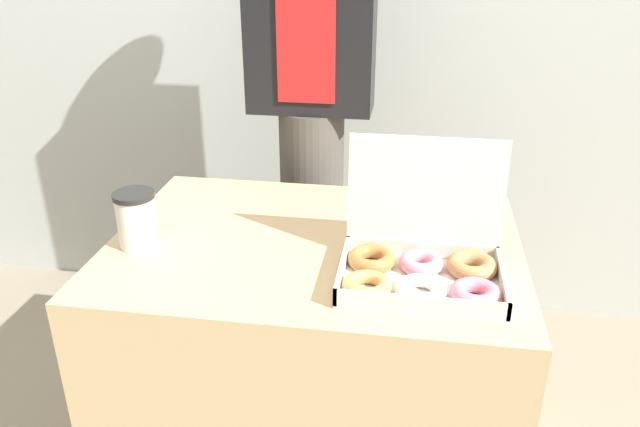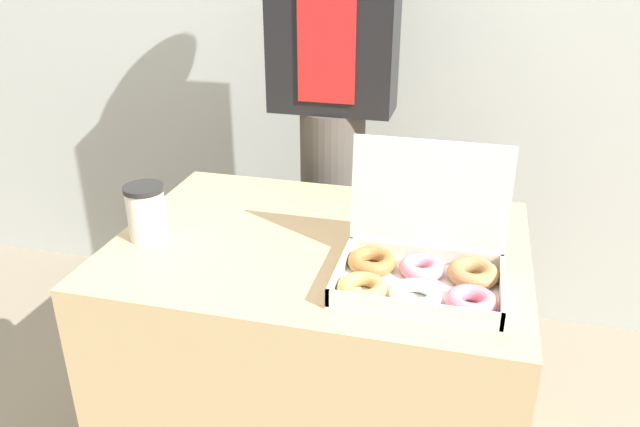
% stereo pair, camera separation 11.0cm
% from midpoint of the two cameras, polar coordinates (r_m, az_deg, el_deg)
% --- Properties ---
extents(table, '(0.95, 0.69, 0.72)m').
position_cam_midpoint_polar(table, '(1.65, 1.96, -13.73)').
color(table, tan).
rests_on(table, ground_plane).
extents(donut_box, '(0.34, 0.26, 0.27)m').
position_cam_midpoint_polar(donut_box, '(1.29, 11.71, -4.97)').
color(donut_box, silver).
rests_on(donut_box, table).
extents(coffee_cup, '(0.09, 0.09, 0.13)m').
position_cam_midpoint_polar(coffee_cup, '(1.48, -13.57, 0.09)').
color(coffee_cup, silver).
rests_on(coffee_cup, table).
extents(person_customer, '(0.36, 0.20, 1.64)m').
position_cam_midpoint_polar(person_customer, '(1.90, 2.87, 10.06)').
color(person_customer, '#4C4742').
rests_on(person_customer, ground_plane).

